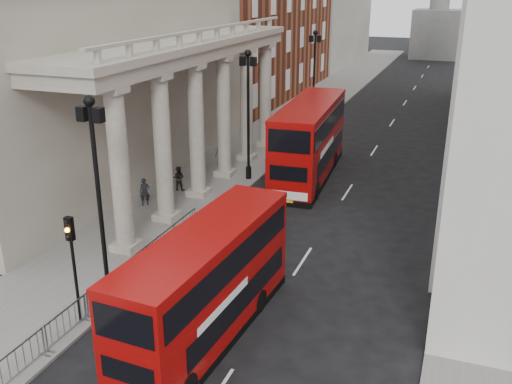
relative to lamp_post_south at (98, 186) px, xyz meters
The scene contains 15 objects.
ground 6.36m from the lamp_post_south, 81.47° to the right, with size 260.00×260.00×0.00m, color black.
sidewalk_west 26.56m from the lamp_post_south, 95.27° to the left, with size 6.00×140.00×0.12m, color slate.
sidewalk_east 29.97m from the lamp_post_south, 61.53° to the left, with size 3.00×140.00×0.12m, color slate.
kerb 26.45m from the lamp_post_south, 88.79° to the left, with size 0.20×140.00×0.14m, color slate.
portico_building 17.18m from the lamp_post_south, 125.27° to the left, with size 9.00×28.00×12.00m, color gray.
lamp_post_south is the anchor object (origin of this frame).
lamp_post_mid 16.00m from the lamp_post_south, 90.00° to the left, with size 1.05×0.44×8.32m.
lamp_post_north 32.00m from the lamp_post_south, 90.00° to the left, with size 1.05×0.44×8.32m.
traffic_light 2.71m from the lamp_post_south, 87.16° to the right, with size 0.28×0.33×4.30m.
crowd_barriers 4.60m from the lamp_post_south, 81.98° to the right, with size 0.50×18.75×1.10m.
bus_near 5.76m from the lamp_post_south, 10.68° to the right, with size 2.91×9.80×4.18m.
bus_far 18.55m from the lamp_post_south, 79.04° to the left, with size 3.55×11.76×5.01m.
pedestrian_a 10.94m from the lamp_post_south, 112.35° to the left, with size 0.59×0.39×1.61m, color black.
pedestrian_b 13.43m from the lamp_post_south, 104.68° to the left, with size 0.75×0.58×1.54m, color black.
pedestrian_c 18.95m from the lamp_post_south, 99.21° to the left, with size 0.85×0.55×1.74m, color black.
Camera 1 is at (12.33, -13.19, 12.27)m, focal length 40.00 mm.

